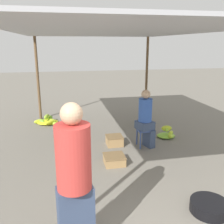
{
  "coord_description": "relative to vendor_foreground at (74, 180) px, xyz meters",
  "views": [
    {
      "loc": [
        -1.03,
        -1.84,
        2.3
      ],
      "look_at": [
        0.0,
        3.22,
        0.88
      ],
      "focal_mm": 40.0,
      "sensor_mm": 36.0,
      "label": 1
    }
  ],
  "objects": [
    {
      "name": "banana_pile_left_0",
      "position": [
        -0.06,
        3.55,
        -0.82
      ],
      "size": [
        0.43,
        0.43,
        0.26
      ],
      "color": "#C1D12A",
      "rests_on": "ground"
    },
    {
      "name": "banana_pile_right_0",
      "position": [
        2.19,
        4.24,
        -0.82
      ],
      "size": [
        0.37,
        0.44,
        0.25
      ],
      "color": "#99C131",
      "rests_on": "ground"
    },
    {
      "name": "canopy_post_back_left",
      "position": [
        -0.78,
        5.46,
        0.35
      ],
      "size": [
        0.08,
        0.08,
        2.51
      ],
      "primitive_type": "cylinder",
      "color": "brown",
      "rests_on": "ground"
    },
    {
      "name": "vendor_seated",
      "position": [
        1.74,
        2.72,
        -0.21
      ],
      "size": [
        0.43,
        0.43,
        1.33
      ],
      "color": "#384766",
      "rests_on": "ground"
    },
    {
      "name": "vendor_foreground",
      "position": [
        0.0,
        0.0,
        0.0
      ],
      "size": [
        0.43,
        0.43,
        1.75
      ],
      "color": "#384766",
      "rests_on": "ground"
    },
    {
      "name": "banana_pile_left_1",
      "position": [
        -0.55,
        4.9,
        -0.83
      ],
      "size": [
        0.73,
        0.69,
        0.28
      ],
      "color": "#92BF32",
      "rests_on": "ground"
    },
    {
      "name": "crate_near",
      "position": [
        0.86,
        2.0,
        -0.82
      ],
      "size": [
        0.41,
        0.41,
        0.18
      ],
      "color": "#9E7A4C",
      "rests_on": "ground"
    },
    {
      "name": "crate_mid",
      "position": [
        1.06,
        2.93,
        -0.79
      ],
      "size": [
        0.38,
        0.38,
        0.22
      ],
      "color": "#9E7A4C",
      "rests_on": "ground"
    },
    {
      "name": "stool",
      "position": [
        1.72,
        2.73,
        -0.57
      ],
      "size": [
        0.34,
        0.34,
        0.43
      ],
      "color": "#384C84",
      "rests_on": "ground"
    },
    {
      "name": "canopy_tarp",
      "position": [
        0.95,
        2.61,
        1.62
      ],
      "size": [
        3.86,
        6.11,
        0.04
      ],
      "primitive_type": "cube",
      "color": "#B2B2B7",
      "rests_on": "canopy_post_front_left"
    },
    {
      "name": "basin_black",
      "position": [
        1.87,
        0.31,
        -0.83
      ],
      "size": [
        0.54,
        0.54,
        0.16
      ],
      "color": "black",
      "rests_on": "ground"
    },
    {
      "name": "canopy_post_back_right",
      "position": [
        2.68,
        5.46,
        0.35
      ],
      "size": [
        0.08,
        0.08,
        2.51
      ],
      "primitive_type": "cylinder",
      "color": "brown",
      "rests_on": "ground"
    },
    {
      "name": "banana_pile_right_1",
      "position": [
        2.47,
        3.15,
        -0.81
      ],
      "size": [
        0.5,
        0.46,
        0.3
      ],
      "color": "#AFCA2D",
      "rests_on": "ground"
    }
  ]
}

